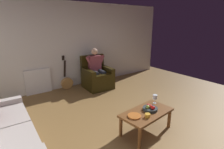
% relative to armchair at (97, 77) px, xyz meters
% --- Properties ---
extents(ground_plane, '(7.24, 7.24, 0.00)m').
position_rel_armchair_xyz_m(ground_plane, '(0.22, 2.43, -0.33)').
color(ground_plane, brown).
extents(wall_back, '(6.43, 0.06, 2.53)m').
position_rel_armchair_xyz_m(wall_back, '(0.22, -0.62, 0.94)').
color(wall_back, silver).
rests_on(wall_back, ground).
extents(armchair, '(0.80, 0.81, 0.98)m').
position_rel_armchair_xyz_m(armchair, '(0.00, 0.00, 0.00)').
color(armchair, black).
rests_on(armchair, ground).
extents(person_seated, '(0.63, 0.54, 1.20)m').
position_rel_armchair_xyz_m(person_seated, '(-0.00, -0.01, 0.31)').
color(person_seated, '#8C3E47').
rests_on(person_seated, ground).
extents(coffee_table, '(1.02, 0.62, 0.40)m').
position_rel_armchair_xyz_m(coffee_table, '(0.47, 2.51, 0.01)').
color(coffee_table, brown).
rests_on(coffee_table, ground).
extents(guitar, '(0.36, 0.28, 1.01)m').
position_rel_armchair_xyz_m(guitar, '(0.81, -0.41, -0.11)').
color(guitar, '#AC7D44').
rests_on(guitar, ground).
extents(radiator, '(0.69, 0.06, 0.70)m').
position_rel_armchair_xyz_m(radiator, '(1.58, -0.55, 0.02)').
color(radiator, white).
rests_on(radiator, ground).
extents(wine_glass_near, '(0.09, 0.09, 0.18)m').
position_rel_armchair_xyz_m(wine_glass_near, '(0.09, 2.36, 0.20)').
color(wine_glass_near, silver).
rests_on(wine_glass_near, coffee_table).
extents(fruit_bowl, '(0.27, 0.27, 0.11)m').
position_rel_armchair_xyz_m(fruit_bowl, '(0.38, 2.51, 0.11)').
color(fruit_bowl, '#262F31').
rests_on(fruit_bowl, coffee_table).
extents(decorative_dish, '(0.23, 0.23, 0.02)m').
position_rel_armchair_xyz_m(decorative_dish, '(0.77, 2.51, 0.09)').
color(decorative_dish, '#BA6528').
rests_on(decorative_dish, coffee_table).
extents(candle_jar, '(0.09, 0.09, 0.06)m').
position_rel_armchair_xyz_m(candle_jar, '(0.60, 2.66, 0.11)').
color(candle_jar, gold).
rests_on(candle_jar, coffee_table).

